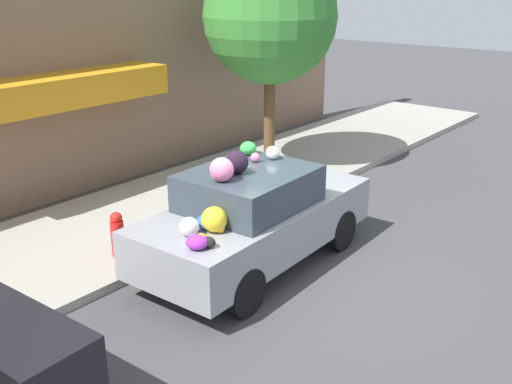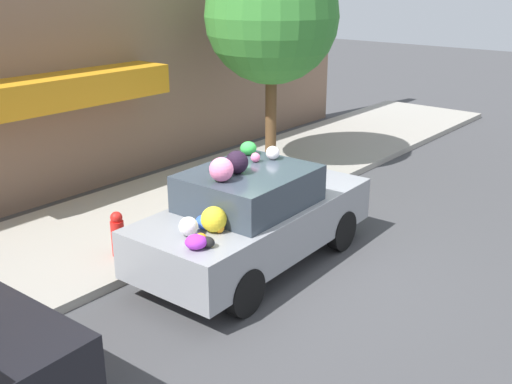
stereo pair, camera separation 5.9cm
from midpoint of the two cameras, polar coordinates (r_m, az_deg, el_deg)
ground_plane at (r=9.05m, az=0.36°, el=-7.03°), size 60.00×60.00×0.00m
sidewalk_curb at (r=10.77m, az=-10.89°, el=-2.46°), size 24.00×3.20×0.14m
building_facade at (r=11.84m, az=-19.00°, el=12.97°), size 18.00×1.20×5.86m
street_tree at (r=12.69m, az=1.21°, el=16.34°), size 2.75×2.75×4.57m
fire_hydrant at (r=9.15m, az=-13.23°, el=-3.95°), size 0.20×0.20×0.70m
art_car at (r=8.74m, az=-0.41°, el=-2.31°), size 4.03×1.82×1.85m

